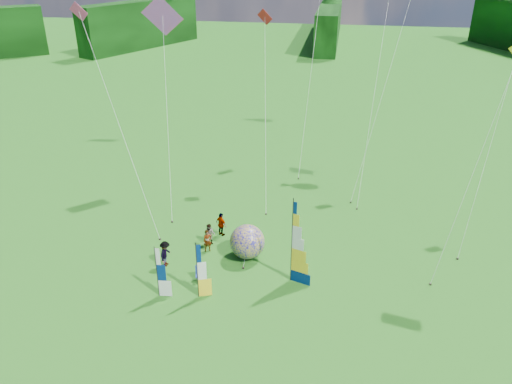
% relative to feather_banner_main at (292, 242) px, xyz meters
% --- Properties ---
extents(ground, '(220.00, 220.00, 0.00)m').
position_rel_feather_banner_main_xyz_m(ground, '(-1.21, -3.45, -2.68)').
color(ground, '#3D6B26').
rests_on(ground, ground).
extents(treeline_ring, '(210.00, 210.00, 8.00)m').
position_rel_feather_banner_main_xyz_m(treeline_ring, '(-1.21, -3.45, 1.32)').
color(treeline_ring, '#145613').
rests_on(treeline_ring, ground).
extents(feather_banner_main, '(1.40, 0.56, 5.37)m').
position_rel_feather_banner_main_xyz_m(feather_banner_main, '(0.00, 0.00, 0.00)').
color(feather_banner_main, navy).
rests_on(feather_banner_main, ground).
extents(side_banner_left, '(0.96, 0.43, 3.52)m').
position_rel_feather_banner_main_xyz_m(side_banner_left, '(-5.04, -2.48, -0.92)').
color(side_banner_left, yellow).
rests_on(side_banner_left, ground).
extents(side_banner_far, '(0.97, 0.18, 3.24)m').
position_rel_feather_banner_main_xyz_m(side_banner_far, '(-7.31, -2.78, -1.06)').
color(side_banner_far, white).
rests_on(side_banner_far, ground).
extents(bol_inflatable, '(2.59, 2.59, 2.25)m').
position_rel_feather_banner_main_xyz_m(bol_inflatable, '(-3.04, 2.04, -1.56)').
color(bol_inflatable, '#03018E').
rests_on(bol_inflatable, ground).
extents(spectator_a, '(0.67, 0.57, 1.54)m').
position_rel_feather_banner_main_xyz_m(spectator_a, '(-5.74, 2.25, -1.91)').
color(spectator_a, '#66594C').
rests_on(spectator_a, ground).
extents(spectator_b, '(0.74, 0.38, 1.51)m').
position_rel_feather_banner_main_xyz_m(spectator_b, '(-5.81, 3.10, -1.93)').
color(spectator_b, '#66594C').
rests_on(spectator_b, ground).
extents(spectator_c, '(0.50, 1.14, 1.72)m').
position_rel_feather_banner_main_xyz_m(spectator_c, '(-7.90, 0.20, -1.82)').
color(spectator_c, '#66594C').
rests_on(spectator_c, ground).
extents(spectator_d, '(1.07, 0.93, 1.73)m').
position_rel_feather_banner_main_xyz_m(spectator_d, '(-5.30, 4.33, -1.82)').
color(spectator_d, '#66594C').
rests_on(spectator_d, ground).
extents(camp_chair, '(0.70, 0.70, 0.97)m').
position_rel_feather_banner_main_xyz_m(camp_chair, '(-5.36, -1.02, -2.20)').
color(camp_chair, navy).
rests_on(camp_chair, ground).
extents(kite_whale, '(6.92, 15.13, 17.60)m').
position_rel_feather_banner_main_xyz_m(kite_whale, '(4.83, 15.58, 6.11)').
color(kite_whale, black).
rests_on(kite_whale, ground).
extents(kite_rainbow_delta, '(12.32, 15.25, 15.87)m').
position_rel_feather_banner_main_xyz_m(kite_rainbow_delta, '(-10.48, 9.51, 5.25)').
color(kite_rainbow_delta, red).
rests_on(kite_rainbow_delta, ground).
extents(kite_parafoil, '(11.90, 12.54, 20.45)m').
position_rel_feather_banner_main_xyz_m(kite_parafoil, '(10.62, 3.87, 7.54)').
color(kite_parafoil, '#B03920').
rests_on(kite_parafoil, ground).
extents(small_kite_red, '(6.52, 10.98, 14.15)m').
position_rel_feather_banner_main_xyz_m(small_kite_red, '(-3.43, 11.87, 4.39)').
color(small_kite_red, red).
rests_on(small_kite_red, ground).
extents(small_kite_orange, '(6.04, 9.26, 16.23)m').
position_rel_feather_banner_main_xyz_m(small_kite_orange, '(5.27, 14.14, 5.43)').
color(small_kite_orange, orange).
rests_on(small_kite_orange, ground).
extents(small_kite_yellow, '(5.13, 9.21, 13.00)m').
position_rel_feather_banner_main_xyz_m(small_kite_yellow, '(11.87, 7.57, 3.82)').
color(small_kite_yellow, yellow).
rests_on(small_kite_yellow, ground).
extents(small_kite_pink, '(8.54, 7.32, 15.28)m').
position_rel_feather_banner_main_xyz_m(small_kite_pink, '(-12.37, 5.42, 4.96)').
color(small_kite_pink, '#CF3974').
rests_on(small_kite_pink, ground).
extents(small_kite_green, '(7.77, 14.15, 22.14)m').
position_rel_feather_banner_main_xyz_m(small_kite_green, '(-0.43, 19.98, 8.39)').
color(small_kite_green, green).
rests_on(small_kite_green, ground).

